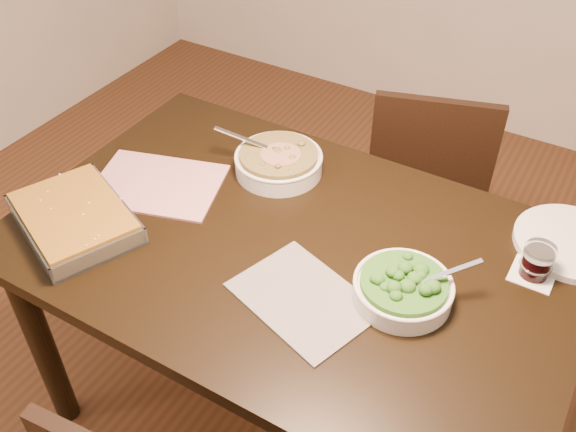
% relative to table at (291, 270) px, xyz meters
% --- Properties ---
extents(ground, '(4.00, 4.00, 0.00)m').
position_rel_table_xyz_m(ground, '(0.00, 0.00, -0.65)').
color(ground, '#452913').
rests_on(ground, ground).
extents(table, '(1.40, 0.90, 0.75)m').
position_rel_table_xyz_m(table, '(0.00, 0.00, 0.00)').
color(table, black).
rests_on(table, ground).
extents(magazine_a, '(0.40, 0.34, 0.01)m').
position_rel_table_xyz_m(magazine_a, '(-0.44, 0.02, 0.10)').
color(magazine_a, '#B83459').
rests_on(magazine_a, table).
extents(magazine_b, '(0.36, 0.31, 0.01)m').
position_rel_table_xyz_m(magazine_b, '(0.12, -0.15, 0.10)').
color(magazine_b, '#212228').
rests_on(magazine_b, table).
extents(coaster, '(0.10, 0.10, 0.00)m').
position_rel_table_xyz_m(coaster, '(0.55, 0.20, 0.10)').
color(coaster, white).
rests_on(coaster, table).
extents(stew_bowl, '(0.27, 0.25, 0.09)m').
position_rel_table_xyz_m(stew_bowl, '(-0.18, 0.24, 0.13)').
color(stew_bowl, white).
rests_on(stew_bowl, table).
extents(broccoli_bowl, '(0.23, 0.23, 0.09)m').
position_rel_table_xyz_m(broccoli_bowl, '(0.31, -0.03, 0.13)').
color(broccoli_bowl, white).
rests_on(broccoli_bowl, table).
extents(baking_dish, '(0.40, 0.36, 0.06)m').
position_rel_table_xyz_m(baking_dish, '(-0.51, -0.23, 0.12)').
color(baking_dish, silver).
rests_on(baking_dish, table).
extents(wine_tumbler, '(0.07, 0.07, 0.08)m').
position_rel_table_xyz_m(wine_tumbler, '(0.55, 0.20, 0.14)').
color(wine_tumbler, black).
rests_on(wine_tumbler, coaster).
extents(dinner_plate, '(0.28, 0.28, 0.02)m').
position_rel_table_xyz_m(dinner_plate, '(0.60, 0.35, 0.10)').
color(dinner_plate, silver).
rests_on(dinner_plate, table).
extents(chair_far, '(0.50, 0.50, 0.85)m').
position_rel_table_xyz_m(chair_far, '(0.09, 0.79, -0.18)').
color(chair_far, black).
rests_on(chair_far, ground).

